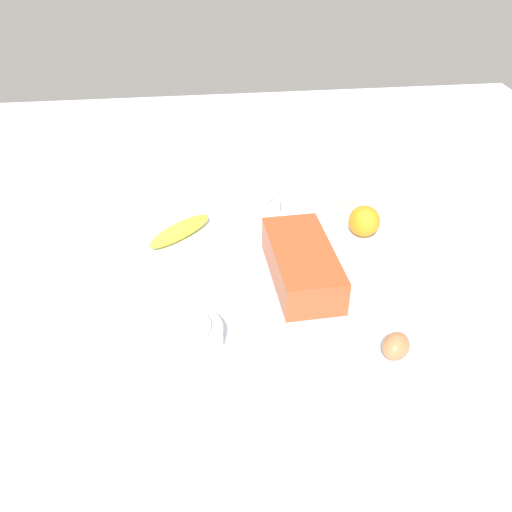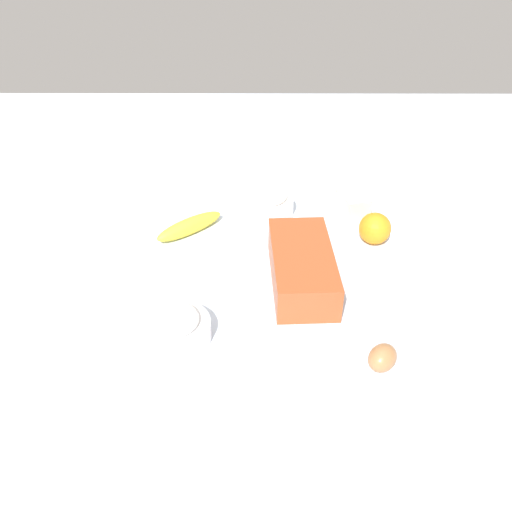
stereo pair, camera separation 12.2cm
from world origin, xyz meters
name	(u,v)px [view 1 (the left image)]	position (x,y,z in m)	size (l,w,h in m)	color
ground_plane	(256,274)	(0.00, 0.00, -0.01)	(2.40, 2.40, 0.02)	silver
loaf_pan	(302,263)	(0.04, 0.10, 0.04)	(0.29, 0.14, 0.08)	#9E4723
flour_bowl	(254,202)	(-0.25, 0.03, 0.03)	(0.14, 0.14, 0.07)	white
sugar_bowl	(185,334)	(0.22, -0.16, 0.03)	(0.14, 0.14, 0.07)	white
banana	(180,231)	(-0.16, -0.17, 0.02)	(0.19, 0.04, 0.04)	yellow
orange_fruit	(364,221)	(-0.12, 0.28, 0.04)	(0.08, 0.08, 0.08)	orange
butter_block	(337,200)	(-0.25, 0.25, 0.03)	(0.09, 0.06, 0.06)	#F4EDB2
egg_near_butter	(396,346)	(0.30, 0.23, 0.02)	(0.05, 0.05, 0.06)	#A16C41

